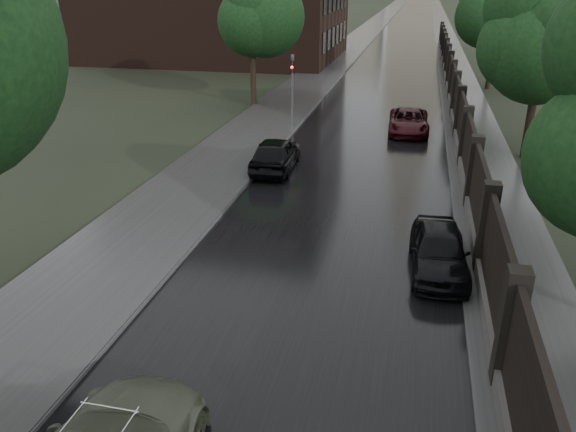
# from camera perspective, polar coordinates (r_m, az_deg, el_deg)

# --- Properties ---
(road) EXTENTS (8.00, 420.00, 0.02)m
(road) POSITION_cam_1_polar(r_m,az_deg,el_deg) (195.31, 13.08, 20.33)
(road) COLOR black
(road) RESTS_ON ground
(sidewalk_left) EXTENTS (4.00, 420.00, 0.16)m
(sidewalk_left) POSITION_cam_1_polar(r_m,az_deg,el_deg) (195.47, 11.21, 20.50)
(sidewalk_left) COLOR #2D2D2D
(sidewalk_left) RESTS_ON ground
(verge_right) EXTENTS (3.00, 420.00, 0.08)m
(verge_right) POSITION_cam_1_polar(r_m,az_deg,el_deg) (195.32, 14.79, 20.19)
(verge_right) COLOR #2D2D2D
(verge_right) RESTS_ON ground
(fence_right) EXTENTS (0.45, 75.72, 2.70)m
(fence_right) POSITION_cam_1_polar(r_m,az_deg,el_deg) (37.84, 16.46, 11.88)
(fence_right) COLOR #383533
(fence_right) RESTS_ON ground
(tree_left_far) EXTENTS (4.25, 4.25, 7.39)m
(tree_left_far) POSITION_cam_1_polar(r_m,az_deg,el_deg) (36.73, -3.70, 19.09)
(tree_left_far) COLOR black
(tree_left_far) RESTS_ON ground
(tree_right_b) EXTENTS (4.08, 4.08, 7.01)m
(tree_right_b) POSITION_cam_1_polar(r_m,az_deg,el_deg) (27.77, 24.41, 15.27)
(tree_right_b) COLOR black
(tree_right_b) RESTS_ON ground
(tree_right_c) EXTENTS (4.08, 4.08, 7.01)m
(tree_right_c) POSITION_cam_1_polar(r_m,az_deg,el_deg) (45.52, 20.45, 18.20)
(tree_right_c) COLOR black
(tree_right_c) RESTS_ON ground
(traffic_light) EXTENTS (0.16, 0.32, 4.00)m
(traffic_light) POSITION_cam_1_polar(r_m,az_deg,el_deg) (31.34, 0.45, 13.20)
(traffic_light) COLOR #59595E
(traffic_light) RESTS_ON ground
(hatchback_left) EXTENTS (1.88, 4.33, 1.45)m
(hatchback_left) POSITION_cam_1_polar(r_m,az_deg,el_deg) (24.56, -1.28, 6.36)
(hatchback_left) COLOR black
(hatchback_left) RESTS_ON ground
(car_right_near) EXTENTS (1.76, 3.97, 1.33)m
(car_right_near) POSITION_cam_1_polar(r_m,az_deg,el_deg) (16.53, 15.09, -3.36)
(car_right_near) COLOR black
(car_right_near) RESTS_ON ground
(car_right_far) EXTENTS (2.24, 4.57, 1.25)m
(car_right_far) POSITION_cam_1_polar(r_m,az_deg,el_deg) (31.33, 12.16, 9.37)
(car_right_far) COLOR black
(car_right_far) RESTS_ON ground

